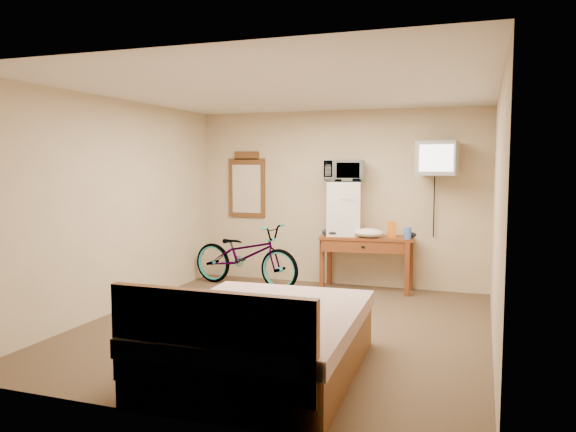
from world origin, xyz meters
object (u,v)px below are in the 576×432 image
object	(u,v)px
crt_television	(438,158)
bed	(260,340)
wall_mirror	(247,185)
mini_fridge	(343,208)
bicycle	(245,255)
blue_cup	(408,233)
microwave	(344,171)
desk	(366,246)

from	to	relation	value
crt_television	bed	xyz separation A→B (m)	(-1.12, -3.39, -1.52)
bed	wall_mirror	bearing A→B (deg)	114.89
bed	mini_fridge	bearing A→B (deg)	92.33
bicycle	blue_cup	bearing A→B (deg)	-74.46
microwave	desk	bearing A→B (deg)	-23.38
crt_television	blue_cup	bearing A→B (deg)	-166.19
crt_television	bicycle	size ratio (longest dim) A/B	0.36
desk	bicycle	xyz separation A→B (m)	(-1.67, -0.30, -0.17)
microwave	wall_mirror	world-z (taller)	wall_mirror
mini_fridge	wall_mirror	xyz separation A→B (m)	(-1.55, 0.22, 0.30)
microwave	crt_television	size ratio (longest dim) A/B	0.89
desk	microwave	world-z (taller)	microwave
desk	crt_television	distance (m)	1.51
blue_cup	bicycle	distance (m)	2.29
microwave	bicycle	world-z (taller)	microwave
crt_television	bicycle	distance (m)	2.95
desk	microwave	xyz separation A→B (m)	(-0.34, 0.05, 1.03)
bed	microwave	bearing A→B (deg)	92.33
desk	blue_cup	xyz separation A→B (m)	(0.57, -0.07, 0.21)
desk	blue_cup	distance (m)	0.61
mini_fridge	microwave	world-z (taller)	microwave
mini_fridge	bicycle	xyz separation A→B (m)	(-1.33, -0.35, -0.67)
bed	crt_television	bearing A→B (deg)	71.71
desk	bicycle	bearing A→B (deg)	-169.80
mini_fridge	bicycle	world-z (taller)	mini_fridge
desk	blue_cup	bearing A→B (deg)	-6.82
mini_fridge	microwave	xyz separation A→B (m)	(0.00, 0.00, 0.52)
crt_television	wall_mirror	distance (m)	2.85
desk	bed	size ratio (longest dim) A/B	0.62
desk	bicycle	size ratio (longest dim) A/B	0.76
blue_cup	bed	size ratio (longest dim) A/B	0.07
blue_cup	mini_fridge	bearing A→B (deg)	172.49
blue_cup	desk	bearing A→B (deg)	173.18
crt_television	bed	bearing A→B (deg)	-108.29
crt_television	bed	world-z (taller)	crt_television
bicycle	microwave	bearing A→B (deg)	-65.57
microwave	crt_television	world-z (taller)	crt_television
mini_fridge	bed	distance (m)	3.53
blue_cup	bed	distance (m)	3.44
desk	mini_fridge	distance (m)	0.61
bicycle	bed	xyz separation A→B (m)	(1.47, -3.07, -0.16)
mini_fridge	blue_cup	bearing A→B (deg)	-7.51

